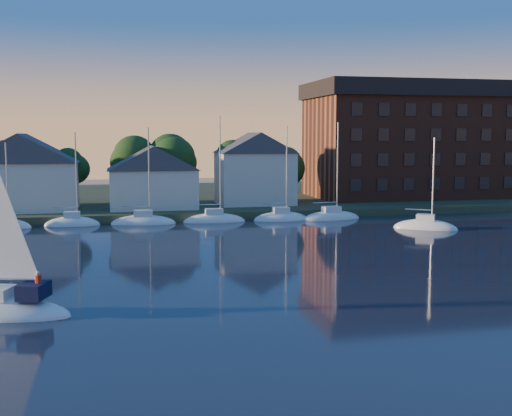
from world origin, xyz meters
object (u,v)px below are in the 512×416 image
object	(u,v)px
drifting_sailboat_right	(425,228)
clubhouse_east	(255,168)
clubhouse_west	(23,171)
condo_block	(410,139)
clubhouse_centre	(153,176)

from	to	relation	value
drifting_sailboat_right	clubhouse_east	bearing A→B (deg)	158.50
clubhouse_west	condo_block	xyz separation A→B (m)	(56.00, 6.95, 3.86)
clubhouse_east	drifting_sailboat_right	bearing A→B (deg)	-54.78
clubhouse_centre	drifting_sailboat_right	distance (m)	34.90
clubhouse_west	clubhouse_east	bearing A→B (deg)	1.91
condo_block	clubhouse_west	bearing A→B (deg)	-172.93
condo_block	drifting_sailboat_right	world-z (taller)	condo_block
clubhouse_west	drifting_sailboat_right	bearing A→B (deg)	-24.06
clubhouse_east	condo_block	world-z (taller)	condo_block
clubhouse_west	clubhouse_centre	xyz separation A→B (m)	(16.00, -1.00, -0.80)
clubhouse_centre	drifting_sailboat_right	size ratio (longest dim) A/B	1.03
clubhouse_centre	clubhouse_west	bearing A→B (deg)	176.42
clubhouse_centre	clubhouse_east	xyz separation A→B (m)	(14.00, 2.00, 0.87)
condo_block	drifting_sailboat_right	xyz separation A→B (m)	(-11.17, -26.96, -9.70)
clubhouse_east	clubhouse_west	bearing A→B (deg)	-178.09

